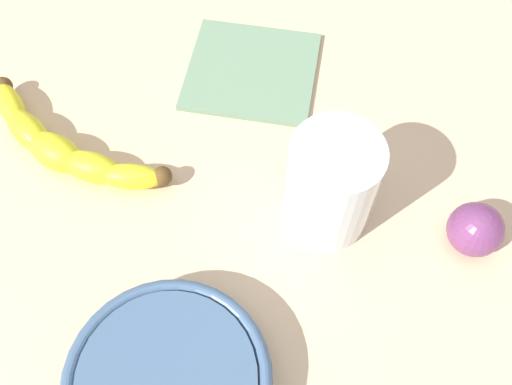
{
  "coord_description": "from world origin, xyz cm",
  "views": [
    {
      "loc": [
        19.75,
        -15.83,
        53.11
      ],
      "look_at": [
        3.0,
        6.08,
        5.0
      ],
      "focal_mm": 39.7,
      "sensor_mm": 36.0,
      "label": 1
    }
  ],
  "objects": [
    {
      "name": "smoothie_glass",
      "position": [
        9.28,
        9.19,
        8.27
      ],
      "size": [
        8.35,
        8.35,
        11.23
      ],
      "color": "silver",
      "rests_on": "wooden_tabletop"
    },
    {
      "name": "ceramic_bowl",
      "position": [
        8.3,
        -12.63,
        5.35
      ],
      "size": [
        17.1,
        17.1,
        3.89
      ],
      "color": "#3D5675",
      "rests_on": "wooden_tabletop"
    },
    {
      "name": "plum_fruit",
      "position": [
        21.92,
        15.08,
        5.61
      ],
      "size": [
        5.22,
        5.22,
        5.22
      ],
      "primitive_type": "sphere",
      "color": "#6B3360",
      "rests_on": "wooden_tabletop"
    },
    {
      "name": "banana",
      "position": [
        -16.35,
        -1.57,
        4.82
      ],
      "size": [
        23.82,
        7.92,
        3.64
      ],
      "rotation": [
        0.0,
        0.0,
        0.1
      ],
      "color": "yellow",
      "rests_on": "wooden_tabletop"
    },
    {
      "name": "wooden_tabletop",
      "position": [
        0.0,
        0.0,
        1.5
      ],
      "size": [
        120.0,
        120.0,
        3.0
      ],
      "primitive_type": "cube",
      "color": "#D6B087",
      "rests_on": "ground"
    },
    {
      "name": "folded_napkin",
      "position": [
        -7.88,
        19.48,
        3.3
      ],
      "size": [
        19.36,
        19.04,
        0.6
      ],
      "primitive_type": "cube",
      "rotation": [
        0.0,
        0.0,
        0.48
      ],
      "color": "slate",
      "rests_on": "wooden_tabletop"
    }
  ]
}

